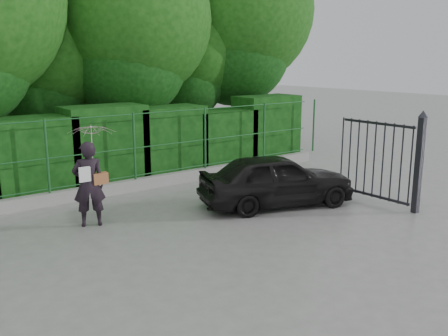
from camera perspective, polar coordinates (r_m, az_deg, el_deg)
ground at (r=9.84m, az=0.14°, el=-8.32°), size 80.00×80.00×0.00m
kerb at (r=13.48m, az=-11.56°, el=-2.13°), size 14.00×0.25×0.30m
fence at (r=13.35m, az=-10.90°, el=2.37°), size 14.13×0.06×1.80m
hedge at (r=14.19m, az=-13.46°, el=2.19°), size 14.20×1.20×2.25m
trees at (r=16.51m, az=-13.67°, el=16.06°), size 17.10×6.15×8.08m
gate at (r=12.34m, az=19.52°, el=0.99°), size 0.22×2.33×2.36m
woman at (r=10.78m, az=-14.94°, el=0.85°), size 1.02×0.99×2.15m
car at (r=12.03m, az=6.03°, el=-1.33°), size 4.01×2.58×1.27m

